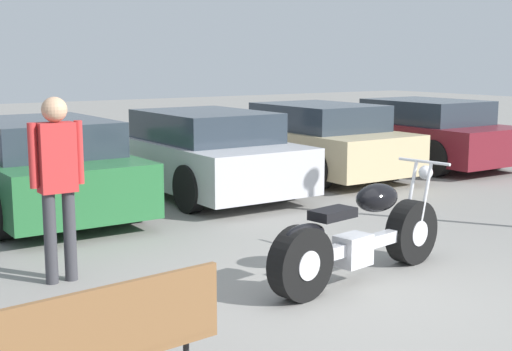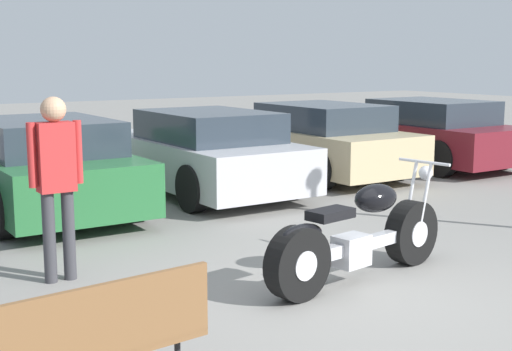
{
  "view_description": "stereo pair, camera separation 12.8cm",
  "coord_description": "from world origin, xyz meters",
  "px_view_note": "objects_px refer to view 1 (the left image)",
  "views": [
    {
      "loc": [
        -4.21,
        -4.49,
        2.13
      ],
      "look_at": [
        0.1,
        1.94,
        0.85
      ],
      "focal_mm": 50.0,
      "sensor_mm": 36.0,
      "label": 1
    },
    {
      "loc": [
        -4.1,
        -4.56,
        2.13
      ],
      "look_at": [
        0.1,
        1.94,
        0.85
      ],
      "focal_mm": 50.0,
      "sensor_mm": 36.0,
      "label": 2
    }
  ],
  "objects_px": {
    "motorcycle": "(359,237)",
    "park_bench": "(103,340)",
    "parked_car_silver": "(199,153)",
    "parked_car_champagne": "(312,140)",
    "person_standing": "(57,173)",
    "parked_car_green": "(39,167)",
    "parked_car_maroon": "(418,133)"
  },
  "relations": [
    {
      "from": "parked_car_green",
      "to": "parked_car_maroon",
      "type": "height_order",
      "value": "same"
    },
    {
      "from": "motorcycle",
      "to": "park_bench",
      "type": "xyz_separation_m",
      "value": [
        -3.12,
        -1.29,
        0.12
      ]
    },
    {
      "from": "motorcycle",
      "to": "person_standing",
      "type": "xyz_separation_m",
      "value": [
        -2.41,
        1.56,
        0.64
      ]
    },
    {
      "from": "parked_car_green",
      "to": "person_standing",
      "type": "distance_m",
      "value": 3.34
    },
    {
      "from": "motorcycle",
      "to": "park_bench",
      "type": "bearing_deg",
      "value": -157.44
    },
    {
      "from": "parked_car_green",
      "to": "parked_car_silver",
      "type": "relative_size",
      "value": 1.0
    },
    {
      "from": "parked_car_silver",
      "to": "parked_car_green",
      "type": "bearing_deg",
      "value": -178.45
    },
    {
      "from": "parked_car_silver",
      "to": "motorcycle",
      "type": "bearing_deg",
      "value": -101.24
    },
    {
      "from": "parked_car_champagne",
      "to": "person_standing",
      "type": "xyz_separation_m",
      "value": [
        -5.95,
        -3.67,
        0.43
      ]
    },
    {
      "from": "motorcycle",
      "to": "park_bench",
      "type": "relative_size",
      "value": 1.6
    },
    {
      "from": "parked_car_maroon",
      "to": "person_standing",
      "type": "relative_size",
      "value": 2.34
    },
    {
      "from": "parked_car_champagne",
      "to": "parked_car_green",
      "type": "bearing_deg",
      "value": -174.94
    },
    {
      "from": "parked_car_champagne",
      "to": "parked_car_maroon",
      "type": "bearing_deg",
      "value": -4.06
    },
    {
      "from": "person_standing",
      "to": "parked_car_champagne",
      "type": "bearing_deg",
      "value": 31.67
    },
    {
      "from": "person_standing",
      "to": "parked_car_green",
      "type": "bearing_deg",
      "value": 76.16
    },
    {
      "from": "motorcycle",
      "to": "person_standing",
      "type": "bearing_deg",
      "value": 147.11
    },
    {
      "from": "parked_car_green",
      "to": "park_bench",
      "type": "height_order",
      "value": "parked_car_green"
    },
    {
      "from": "parked_car_maroon",
      "to": "person_standing",
      "type": "height_order",
      "value": "person_standing"
    },
    {
      "from": "parked_car_green",
      "to": "person_standing",
      "type": "xyz_separation_m",
      "value": [
        -0.79,
        -3.21,
        0.43
      ]
    },
    {
      "from": "parked_car_maroon",
      "to": "park_bench",
      "type": "bearing_deg",
      "value": -145.54
    },
    {
      "from": "parked_car_green",
      "to": "park_bench",
      "type": "bearing_deg",
      "value": -103.9
    },
    {
      "from": "parked_car_champagne",
      "to": "parked_car_maroon",
      "type": "distance_m",
      "value": 2.58
    },
    {
      "from": "parked_car_silver",
      "to": "person_standing",
      "type": "relative_size",
      "value": 2.34
    },
    {
      "from": "parked_car_champagne",
      "to": "parked_car_silver",
      "type": "bearing_deg",
      "value": -171.47
    },
    {
      "from": "parked_car_maroon",
      "to": "park_bench",
      "type": "relative_size",
      "value": 2.82
    },
    {
      "from": "parked_car_maroon",
      "to": "person_standing",
      "type": "bearing_deg",
      "value": -157.76
    },
    {
      "from": "person_standing",
      "to": "park_bench",
      "type": "bearing_deg",
      "value": -103.96
    },
    {
      "from": "park_bench",
      "to": "person_standing",
      "type": "distance_m",
      "value": 2.98
    },
    {
      "from": "park_bench",
      "to": "person_standing",
      "type": "xyz_separation_m",
      "value": [
        0.71,
        2.85,
        0.52
      ]
    },
    {
      "from": "parked_car_silver",
      "to": "parked_car_champagne",
      "type": "relative_size",
      "value": 1.0
    },
    {
      "from": "parked_car_silver",
      "to": "park_bench",
      "type": "xyz_separation_m",
      "value": [
        -4.08,
        -6.13,
        -0.1
      ]
    },
    {
      "from": "park_bench",
      "to": "person_standing",
      "type": "bearing_deg",
      "value": 76.04
    }
  ]
}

